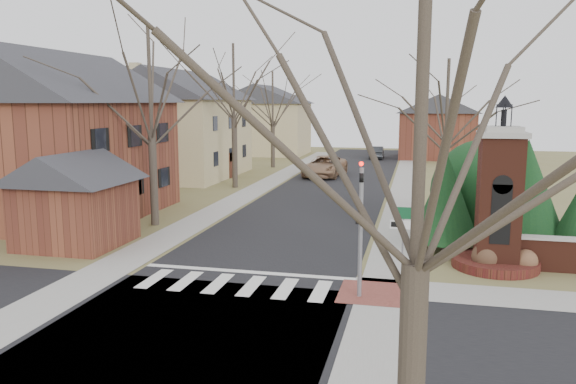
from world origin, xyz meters
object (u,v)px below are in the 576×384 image
(pickup_truck, at_px, (325,166))
(distant_car, at_px, (377,152))
(traffic_signal_pole, at_px, (361,219))
(sign_post, at_px, (403,230))
(brick_gate_monument, at_px, (498,212))

(pickup_truck, relative_size, distant_car, 1.48)
(traffic_signal_pole, xyz_separation_m, sign_post, (1.29, 1.41, -0.64))
(sign_post, bearing_deg, traffic_signal_pole, -132.43)
(traffic_signal_pole, bearing_deg, pickup_truck, 101.49)
(brick_gate_monument, relative_size, distant_car, 1.55)
(traffic_signal_pole, distance_m, distant_car, 45.10)
(brick_gate_monument, bearing_deg, traffic_signal_pole, -136.76)
(pickup_truck, distance_m, distant_car, 16.28)
(traffic_signal_pole, height_order, brick_gate_monument, brick_gate_monument)
(traffic_signal_pole, distance_m, pickup_truck, 29.66)
(sign_post, height_order, distant_car, sign_post)
(brick_gate_monument, distance_m, pickup_truck, 26.82)
(traffic_signal_pole, relative_size, pickup_truck, 0.73)
(pickup_truck, bearing_deg, distant_car, 83.82)
(sign_post, distance_m, pickup_truck, 28.55)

